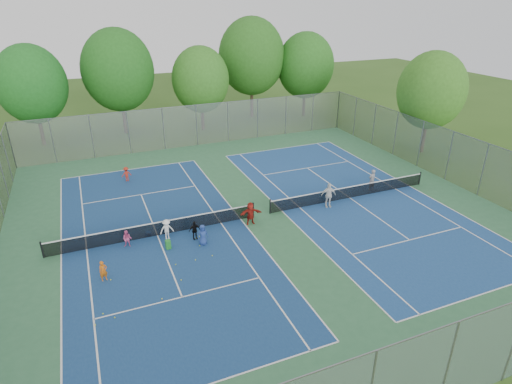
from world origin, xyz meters
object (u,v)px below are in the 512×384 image
ball_hopper (168,245)px  instructor (372,180)px  net_right (350,192)px  ball_crate (148,234)px  net_left (157,229)px

ball_hopper → instructor: instructor is taller
net_right → ball_crate: size_ratio=43.13×
net_left → ball_crate: 0.64m
net_left → ball_crate: size_ratio=43.13×
instructor → net_right: bearing=5.2°
ball_hopper → ball_crate: bearing=113.3°
ball_crate → instructor: 16.80m
net_right → ball_hopper: 13.79m
net_left → instructor: bearing=2.0°
net_left → instructor: instructor is taller
net_right → instructor: size_ratio=7.69×
net_left → ball_hopper: net_left is taller
net_right → instructor: bearing=14.1°
ball_crate → net_left: bearing=-22.1°
net_left → ball_hopper: 1.77m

